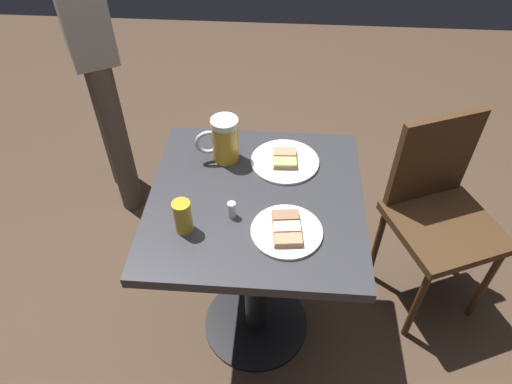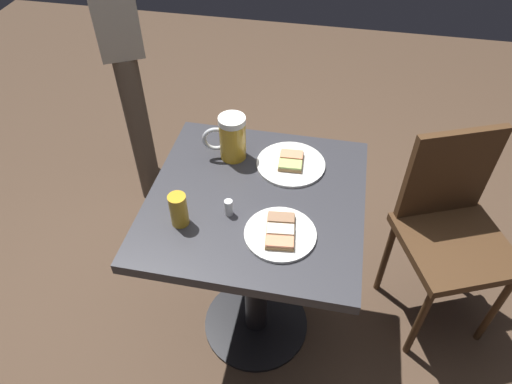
{
  "view_description": "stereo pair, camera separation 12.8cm",
  "coord_description": "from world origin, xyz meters",
  "px_view_note": "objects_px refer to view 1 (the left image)",
  "views": [
    {
      "loc": [
        -0.08,
        1.04,
        1.8
      ],
      "look_at": [
        0.0,
        0.0,
        0.79
      ],
      "focal_mm": 32.46,
      "sensor_mm": 36.0,
      "label": 1
    },
    {
      "loc": [
        -0.2,
        1.02,
        1.8
      ],
      "look_at": [
        0.0,
        0.0,
        0.79
      ],
      "focal_mm": 32.46,
      "sensor_mm": 36.0,
      "label": 2
    }
  ],
  "objects_px": {
    "plate_near": "(287,230)",
    "plate_far": "(285,161)",
    "salt_shaker": "(232,210)",
    "patron_standing": "(88,39)",
    "beer_glass_small": "(183,217)",
    "beer_mug": "(224,140)",
    "cafe_chair": "(438,207)"
  },
  "relations": [
    {
      "from": "plate_near",
      "to": "beer_glass_small",
      "type": "distance_m",
      "value": 0.3
    },
    {
      "from": "beer_glass_small",
      "to": "patron_standing",
      "type": "relative_size",
      "value": 0.07
    },
    {
      "from": "salt_shaker",
      "to": "cafe_chair",
      "type": "distance_m",
      "value": 0.89
    },
    {
      "from": "plate_near",
      "to": "beer_glass_small",
      "type": "xyz_separation_m",
      "value": [
        0.3,
        0.01,
        0.04
      ]
    },
    {
      "from": "beer_mug",
      "to": "cafe_chair",
      "type": "bearing_deg",
      "value": -174.18
    },
    {
      "from": "beer_glass_small",
      "to": "salt_shaker",
      "type": "height_order",
      "value": "beer_glass_small"
    },
    {
      "from": "salt_shaker",
      "to": "patron_standing",
      "type": "bearing_deg",
      "value": -50.68
    },
    {
      "from": "beer_glass_small",
      "to": "salt_shaker",
      "type": "distance_m",
      "value": 0.15
    },
    {
      "from": "salt_shaker",
      "to": "patron_standing",
      "type": "height_order",
      "value": "patron_standing"
    },
    {
      "from": "plate_far",
      "to": "beer_mug",
      "type": "xyz_separation_m",
      "value": [
        0.21,
        -0.01,
        0.07
      ]
    },
    {
      "from": "salt_shaker",
      "to": "patron_standing",
      "type": "relative_size",
      "value": 0.04
    },
    {
      "from": "plate_far",
      "to": "salt_shaker",
      "type": "distance_m",
      "value": 0.3
    },
    {
      "from": "salt_shaker",
      "to": "beer_glass_small",
      "type": "bearing_deg",
      "value": 25.17
    },
    {
      "from": "plate_near",
      "to": "salt_shaker",
      "type": "relative_size",
      "value": 3.89
    },
    {
      "from": "plate_near",
      "to": "beer_mug",
      "type": "xyz_separation_m",
      "value": [
        0.22,
        -0.32,
        0.07
      ]
    },
    {
      "from": "beer_glass_small",
      "to": "salt_shaker",
      "type": "bearing_deg",
      "value": -154.83
    },
    {
      "from": "plate_far",
      "to": "cafe_chair",
      "type": "height_order",
      "value": "cafe_chair"
    },
    {
      "from": "plate_near",
      "to": "plate_far",
      "type": "bearing_deg",
      "value": -87.43
    },
    {
      "from": "beer_mug",
      "to": "cafe_chair",
      "type": "xyz_separation_m",
      "value": [
        -0.82,
        -0.08,
        -0.35
      ]
    },
    {
      "from": "beer_mug",
      "to": "salt_shaker",
      "type": "height_order",
      "value": "beer_mug"
    },
    {
      "from": "patron_standing",
      "to": "plate_far",
      "type": "bearing_deg",
      "value": 25.83
    },
    {
      "from": "plate_far",
      "to": "patron_standing",
      "type": "xyz_separation_m",
      "value": [
        0.86,
        -0.6,
        0.12
      ]
    },
    {
      "from": "plate_far",
      "to": "patron_standing",
      "type": "relative_size",
      "value": 0.15
    },
    {
      "from": "beer_mug",
      "to": "patron_standing",
      "type": "height_order",
      "value": "patron_standing"
    },
    {
      "from": "plate_near",
      "to": "salt_shaker",
      "type": "distance_m",
      "value": 0.18
    },
    {
      "from": "beer_mug",
      "to": "salt_shaker",
      "type": "relative_size",
      "value": 2.95
    },
    {
      "from": "beer_glass_small",
      "to": "patron_standing",
      "type": "height_order",
      "value": "patron_standing"
    },
    {
      "from": "beer_mug",
      "to": "beer_glass_small",
      "type": "relative_size",
      "value": 1.48
    },
    {
      "from": "salt_shaker",
      "to": "plate_far",
      "type": "bearing_deg",
      "value": -120.32
    },
    {
      "from": "cafe_chair",
      "to": "salt_shaker",
      "type": "bearing_deg",
      "value": 2.18
    },
    {
      "from": "salt_shaker",
      "to": "beer_mug",
      "type": "bearing_deg",
      "value": -78.57
    },
    {
      "from": "plate_near",
      "to": "plate_far",
      "type": "distance_m",
      "value": 0.32
    }
  ]
}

